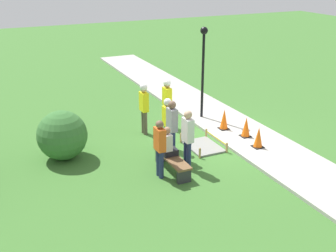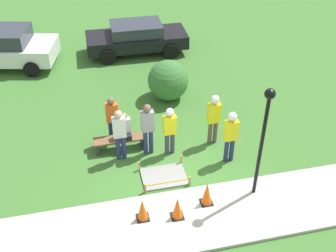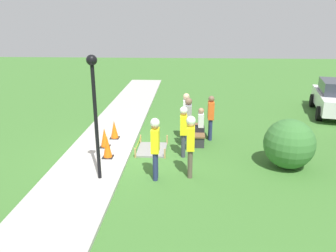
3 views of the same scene
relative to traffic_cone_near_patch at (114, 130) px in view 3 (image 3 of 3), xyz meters
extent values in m
plane|color=#3D702D|center=(1.27, 0.82, -0.44)|extent=(60.00, 60.00, 0.00)
cube|color=#ADAAA3|center=(1.27, -0.28, -0.39)|extent=(28.00, 2.20, 0.10)
cube|color=gray|center=(0.91, 1.52, -0.41)|extent=(1.33, 0.98, 0.06)
cube|color=tan|center=(0.25, 1.03, -0.27)|extent=(0.05, 0.05, 0.34)
cube|color=tan|center=(1.58, 1.03, -0.27)|extent=(0.05, 0.05, 0.34)
cube|color=tan|center=(0.25, 2.01, -0.27)|extent=(0.05, 0.05, 0.34)
cube|color=tan|center=(1.58, 2.01, -0.27)|extent=(0.05, 0.05, 0.34)
cube|color=yellow|center=(0.91, 1.03, -0.19)|extent=(1.33, 0.00, 0.04)
cube|color=black|center=(0.00, 0.00, -0.33)|extent=(0.34, 0.34, 0.02)
cone|color=orange|center=(0.00, 0.00, 0.02)|extent=(0.29, 0.29, 0.67)
cube|color=black|center=(0.91, -0.15, -0.33)|extent=(0.34, 0.34, 0.02)
cone|color=orange|center=(0.91, -0.15, 0.02)|extent=(0.29, 0.29, 0.67)
cube|color=black|center=(1.83, 0.16, -0.33)|extent=(0.34, 0.34, 0.02)
cone|color=orange|center=(1.83, 0.16, 0.04)|extent=(0.29, 0.29, 0.72)
cube|color=#2D2D33|center=(-0.92, 3.16, -0.25)|extent=(0.12, 0.40, 0.39)
cube|color=#2D2D33|center=(0.56, 3.16, -0.25)|extent=(0.12, 0.40, 0.39)
cube|color=brown|center=(-0.18, 3.16, -0.02)|extent=(1.68, 0.44, 0.06)
cube|color=black|center=(0.02, 3.16, 0.10)|extent=(0.34, 0.44, 0.18)
cube|color=silver|center=(0.02, 3.24, 0.44)|extent=(0.36, 0.20, 0.50)
sphere|color=#A37A5B|center=(0.02, 3.24, 0.79)|extent=(0.21, 0.21, 0.21)
cylinder|color=navy|center=(2.97, 1.84, -0.02)|extent=(0.14, 0.14, 0.85)
cylinder|color=navy|center=(3.15, 1.84, -0.02)|extent=(0.14, 0.14, 0.85)
cube|color=yellow|center=(3.06, 1.84, 0.74)|extent=(0.40, 0.22, 0.67)
sphere|color=#A37A5B|center=(3.06, 1.84, 1.19)|extent=(0.23, 0.23, 0.23)
sphere|color=white|center=(3.06, 1.84, 1.26)|extent=(0.26, 0.26, 0.26)
cylinder|color=#383D47|center=(1.25, 2.62, -0.04)|extent=(0.14, 0.14, 0.80)
cylinder|color=#383D47|center=(1.43, 2.62, -0.04)|extent=(0.14, 0.14, 0.80)
cube|color=yellow|center=(1.34, 2.62, 0.67)|extent=(0.40, 0.22, 0.63)
sphere|color=#A37A5B|center=(1.34, 2.62, 1.10)|extent=(0.22, 0.22, 0.22)
sphere|color=white|center=(1.34, 2.62, 1.16)|extent=(0.25, 0.25, 0.25)
cylinder|color=brown|center=(2.75, 2.83, -0.01)|extent=(0.14, 0.14, 0.85)
cylinder|color=brown|center=(2.93, 2.83, -0.01)|extent=(0.14, 0.14, 0.85)
cube|color=yellow|center=(2.84, 2.83, 0.75)|extent=(0.40, 0.22, 0.68)
sphere|color=tan|center=(2.84, 2.83, 1.21)|extent=(0.23, 0.23, 0.23)
sphere|color=white|center=(2.84, 2.83, 1.27)|extent=(0.27, 0.27, 0.27)
cylinder|color=navy|center=(-0.42, 3.62, -0.03)|extent=(0.14, 0.14, 0.83)
cylinder|color=navy|center=(-0.24, 3.62, -0.03)|extent=(0.14, 0.14, 0.83)
cube|color=#E55B1E|center=(-0.33, 3.62, 0.72)|extent=(0.40, 0.22, 0.66)
sphere|color=brown|center=(-0.33, 3.62, 1.16)|extent=(0.22, 0.22, 0.22)
cylinder|color=navy|center=(-0.30, 2.69, 0.00)|extent=(0.14, 0.14, 0.88)
cylinder|color=navy|center=(-0.12, 2.69, 0.00)|extent=(0.14, 0.14, 0.88)
cube|color=silver|center=(-0.21, 2.69, 0.79)|extent=(0.40, 0.22, 0.70)
sphere|color=tan|center=(-0.21, 2.69, 1.26)|extent=(0.24, 0.24, 0.24)
cylinder|color=navy|center=(0.59, 2.77, 0.01)|extent=(0.14, 0.14, 0.90)
cylinder|color=navy|center=(0.77, 2.77, 0.01)|extent=(0.14, 0.14, 0.90)
cube|color=gray|center=(0.68, 2.77, 0.82)|extent=(0.40, 0.22, 0.71)
sphere|color=brown|center=(0.68, 2.77, 1.29)|extent=(0.24, 0.24, 0.24)
cylinder|color=black|center=(3.28, 0.27, 1.26)|extent=(0.10, 0.10, 3.21)
sphere|color=black|center=(3.28, 0.27, 2.97)|extent=(0.28, 0.28, 0.28)
cylinder|color=black|center=(-3.12, 8.76, -0.11)|extent=(0.70, 0.39, 0.66)
cylinder|color=black|center=(-5.68, 9.37, -0.11)|extent=(0.70, 0.39, 0.66)
sphere|color=#387033|center=(2.03, 5.86, 0.33)|extent=(1.54, 1.54, 1.54)
camera|label=1|loc=(-10.11, 7.90, 5.33)|focal=45.00mm
camera|label=2|loc=(-1.04, -7.58, 8.36)|focal=45.00mm
camera|label=3|loc=(11.57, 2.67, 3.93)|focal=35.00mm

